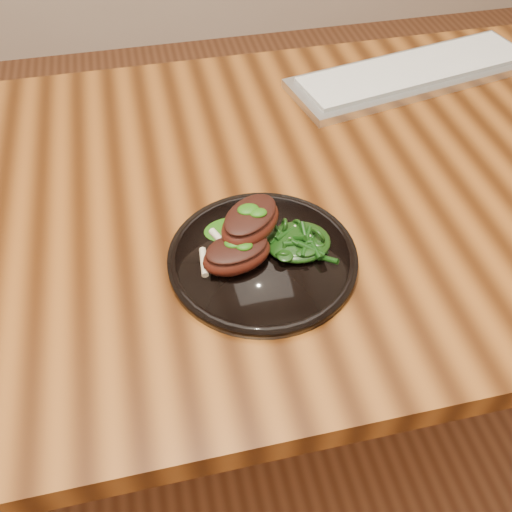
% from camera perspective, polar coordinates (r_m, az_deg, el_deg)
% --- Properties ---
extents(desk, '(1.60, 0.80, 0.75)m').
position_cam_1_polar(desk, '(0.91, -2.17, 2.74)').
color(desk, '#371806').
rests_on(desk, ground).
extents(plate, '(0.25, 0.25, 0.01)m').
position_cam_1_polar(plate, '(0.74, 0.66, -0.20)').
color(plate, black).
rests_on(plate, desk).
extents(lamb_chop_front, '(0.10, 0.08, 0.04)m').
position_cam_1_polar(lamb_chop_front, '(0.71, -1.98, 0.27)').
color(lamb_chop_front, '#42140C').
rests_on(lamb_chop_front, plate).
extents(lamb_chop_back, '(0.11, 0.11, 0.04)m').
position_cam_1_polar(lamb_chop_back, '(0.72, -0.62, 3.48)').
color(lamb_chop_back, '#42140C').
rests_on(lamb_chop_back, plate).
extents(herb_smear, '(0.07, 0.05, 0.00)m').
position_cam_1_polar(herb_smear, '(0.77, -2.49, 2.67)').
color(herb_smear, '#114107').
rests_on(herb_smear, plate).
extents(greens_heap, '(0.09, 0.08, 0.03)m').
position_cam_1_polar(greens_heap, '(0.74, 4.26, 1.74)').
color(greens_heap, black).
rests_on(greens_heap, plate).
extents(keyboard, '(0.50, 0.24, 0.02)m').
position_cam_1_polar(keyboard, '(1.15, 15.55, 17.25)').
color(keyboard, silver).
rests_on(keyboard, desk).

